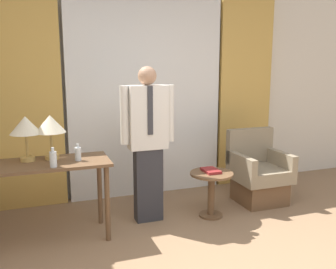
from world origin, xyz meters
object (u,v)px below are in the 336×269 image
bottle_near_edge (53,159)px  bottle_by_lamp (78,154)px  desk (41,175)px  side_table (211,187)px  table_lamp_left (26,127)px  book (211,171)px  person (148,138)px  table_lamp_right (50,126)px  armchair (258,175)px

bottle_near_edge → bottle_by_lamp: 0.29m
desk → side_table: bearing=-0.8°
bottle_by_lamp → side_table: size_ratio=0.32×
desk → bottle_near_edge: 0.30m
table_lamp_left → book: table_lamp_left is taller
person → side_table: 0.91m
bottle_near_edge → desk: bearing=118.2°
table_lamp_right → bottle_by_lamp: bearing=-32.0°
armchair → book: size_ratio=3.75×
table_lamp_right → side_table: (1.67, -0.13, -0.76)m
bottle_near_edge → bottle_by_lamp: bottle_near_edge is taller
desk → table_lamp_right: size_ratio=2.96×
desk → bottle_near_edge: bearing=-61.8°
table_lamp_right → side_table: 1.84m
person → side_table: size_ratio=3.28×
table_lamp_left → person: person is taller
table_lamp_left → book: bearing=-3.1°
person → armchair: bearing=3.1°
bottle_near_edge → table_lamp_right: bearing=89.3°
armchair → bottle_by_lamp: bearing=-173.7°
table_lamp_left → armchair: size_ratio=0.49×
table_lamp_left → book: size_ratio=1.82×
table_lamp_left → side_table: (1.89, -0.13, -0.76)m
table_lamp_right → book: table_lamp_right is taller
bottle_near_edge → person: bearing=18.3°
person → book: 0.80m
side_table → armchair: bearing=16.7°
bottle_near_edge → book: bearing=7.0°
bottle_near_edge → side_table: 1.76m
side_table → bottle_by_lamp: bearing=-179.4°
bottle_near_edge → armchair: size_ratio=0.20×
side_table → bottle_near_edge: bearing=-174.0°
armchair → book: (-0.75, -0.20, 0.19)m
bottle_near_edge → bottle_by_lamp: (0.24, 0.16, -0.01)m
bottle_near_edge → armchair: bearing=9.4°
bottle_near_edge → armchair: (2.43, 0.40, -0.52)m
table_lamp_left → table_lamp_right: (0.22, 0.00, 0.00)m
bottle_near_edge → book: size_ratio=0.76×
table_lamp_left → person: size_ratio=0.26×
bottle_near_edge → side_table: bearing=6.0°
table_lamp_left → table_lamp_right: bearing=0.0°
bottle_near_edge → side_table: size_ratio=0.36×
bottle_near_edge → person: person is taller
table_lamp_left → bottle_near_edge: 0.46m
bottle_near_edge → side_table: bottle_near_edge is taller
table_lamp_right → armchair: (2.43, 0.10, -0.78)m
table_lamp_left → bottle_near_edge: bearing=-54.6°
table_lamp_left → side_table: 2.05m
table_lamp_right → book: size_ratio=1.82×
table_lamp_right → person: 1.00m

